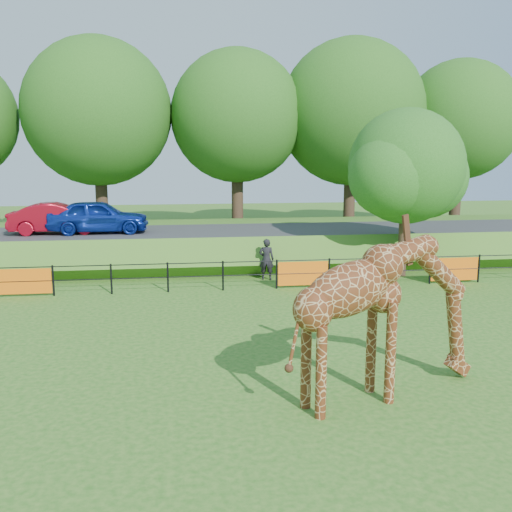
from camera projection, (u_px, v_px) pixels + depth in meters
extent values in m
plane|color=#246218|center=(250.00, 371.00, 13.17)|extent=(90.00, 90.00, 0.00)
cube|color=#246218|center=(211.00, 242.00, 28.17)|extent=(40.00, 9.00, 1.30)
cube|color=#323235|center=(213.00, 232.00, 26.58)|extent=(40.00, 5.00, 0.12)
imported|color=#1535B0|center=(98.00, 216.00, 25.66)|extent=(4.46, 1.87, 1.51)
imported|color=#A40B1D|center=(58.00, 218.00, 25.48)|extent=(4.23, 1.62, 1.38)
imported|color=black|center=(266.00, 259.00, 22.64)|extent=(0.68, 0.52, 1.65)
cylinder|color=black|center=(403.00, 237.00, 23.25)|extent=(0.36, 0.36, 3.20)
sphere|color=#215918|center=(406.00, 166.00, 22.74)|extent=(4.60, 4.60, 4.60)
sphere|color=#215918|center=(426.00, 177.00, 23.65)|extent=(3.45, 3.45, 3.45)
sphere|color=#215918|center=(390.00, 176.00, 22.01)|extent=(3.22, 3.22, 3.22)
cylinder|color=black|center=(102.00, 196.00, 33.38)|extent=(0.70, 0.70, 5.00)
sphere|color=#1A4913|center=(98.00, 112.00, 32.53)|extent=(8.40, 8.40, 8.40)
cylinder|color=black|center=(237.00, 195.00, 34.45)|extent=(0.70, 0.70, 5.00)
sphere|color=#1A4913|center=(237.00, 116.00, 33.63)|extent=(7.80, 7.80, 7.80)
cylinder|color=black|center=(349.00, 194.00, 35.38)|extent=(0.70, 0.70, 5.00)
sphere|color=#1A4913|center=(352.00, 112.00, 34.51)|extent=(8.80, 8.80, 8.80)
cylinder|color=black|center=(456.00, 193.00, 36.32)|extent=(0.70, 0.70, 5.00)
sphere|color=#1A4913|center=(460.00, 120.00, 35.51)|extent=(7.40, 7.40, 7.40)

